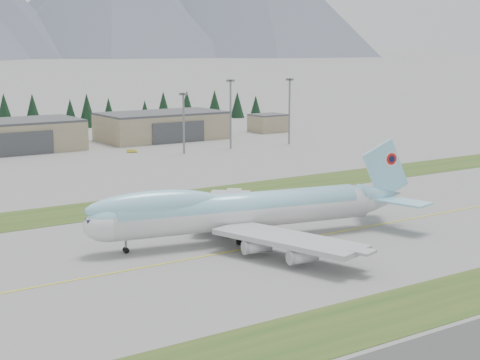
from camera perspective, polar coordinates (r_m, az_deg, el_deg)
ground at (r=143.20m, az=6.14°, el=-4.32°), size 7000.00×7000.00×0.00m
grass_strip_far at (r=179.11m, az=-3.11°, el=-1.30°), size 400.00×18.00×0.08m
taxiway_line_main at (r=143.20m, az=6.14°, el=-4.32°), size 400.00×0.40×0.02m
boeing_747_freighter at (r=137.60m, az=0.08°, el=-2.35°), size 67.82×57.22×17.79m
hangar_center at (r=268.28m, az=-17.47°, el=3.28°), size 48.00×26.60×10.80m
hangar_right at (r=290.64m, az=-6.04°, el=4.21°), size 48.00×26.60×10.80m
control_shed at (r=315.47m, az=2.21°, el=4.44°), size 14.00×12.00×7.60m
floodlight_masts at (r=240.82m, az=-8.69°, el=5.44°), size 141.69×6.59×24.59m
service_vehicle_b at (r=256.16m, az=-8.39°, el=2.12°), size 3.89×2.97×1.23m
service_vehicle_c at (r=284.75m, az=-3.88°, el=3.02°), size 3.36×4.32×1.17m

